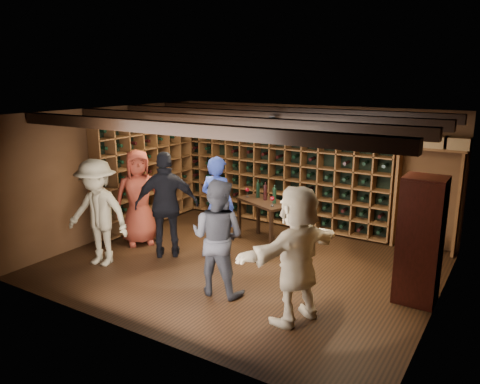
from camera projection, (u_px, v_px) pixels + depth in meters
The scene contains 13 objects.
ground at pixel (242, 265), 7.80m from camera, with size 6.00×6.00×0.00m, color black.
room_shell at pixel (244, 119), 7.26m from camera, with size 6.00×6.00×6.00m.
wine_rack_back at pixel (280, 171), 9.71m from camera, with size 4.65×0.30×2.20m.
wine_rack_left at pixel (147, 171), 9.65m from camera, with size 0.30×2.65×2.20m.
crate_shelf at pixel (431, 165), 8.10m from camera, with size 1.20×0.32×2.07m.
display_cabinet at pixel (420, 243), 6.37m from camera, with size 0.55×0.50×1.75m.
man_blue_shirt at pixel (218, 206), 8.07m from camera, with size 0.64×0.42×1.75m, color navy.
man_grey_suit at pixel (218, 237), 6.62m from camera, with size 0.82×0.64×1.69m, color black.
guest_red_floral at pixel (139, 197), 8.62m from camera, with size 0.87×0.56×1.77m, color maroon.
guest_woman_black at pixel (167, 205), 7.98m from camera, with size 1.08×0.45×1.84m, color black.
guest_khaki at pixel (98, 213), 7.64m from camera, with size 1.15×0.66×1.78m, color #83775A.
guest_beige at pixel (297, 255), 5.84m from camera, with size 1.66×0.53×1.79m, color #C1AF8E.
tasting_table at pixel (264, 206), 8.64m from camera, with size 1.22×0.94×1.10m.
Camera 1 is at (3.80, -6.20, 3.08)m, focal length 35.00 mm.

